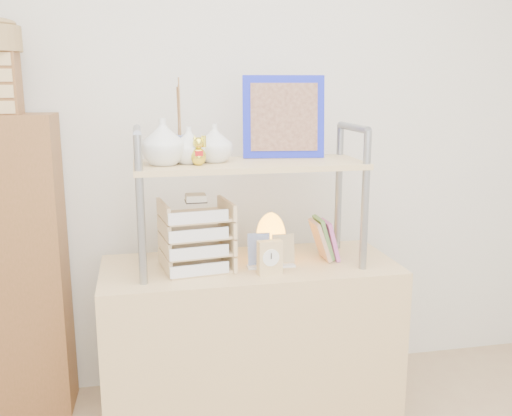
{
  "coord_description": "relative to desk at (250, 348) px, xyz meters",
  "views": [
    {
      "loc": [
        -0.43,
        -0.99,
        1.48
      ],
      "look_at": [
        0.03,
        1.2,
        0.98
      ],
      "focal_mm": 40.0,
      "sensor_mm": 36.0,
      "label": 1
    }
  ],
  "objects": [
    {
      "name": "hutch",
      "position": [
        -0.09,
        0.01,
        0.82
      ],
      "size": [
        0.9,
        0.34,
        0.76
      ],
      "color": "gray",
      "rests_on": "desk"
    },
    {
      "name": "salt_lamp",
      "position": [
        0.1,
        0.03,
        0.48
      ],
      "size": [
        0.13,
        0.13,
        0.2
      ],
      "color": "brown",
      "rests_on": "desk"
    },
    {
      "name": "desk",
      "position": [
        0.0,
        0.0,
        0.0
      ],
      "size": [
        1.2,
        0.5,
        0.75
      ],
      "primitive_type": "cube",
      "color": "tan",
      "rests_on": "ground"
    },
    {
      "name": "letter_tray",
      "position": [
        -0.22,
        -0.02,
        0.5
      ],
      "size": [
        0.28,
        0.27,
        0.3
      ],
      "color": "#D9B482",
      "rests_on": "desk"
    },
    {
      "name": "postcard_stand",
      "position": [
        0.08,
        -0.05,
        0.41
      ],
      "size": [
        0.2,
        0.06,
        0.14
      ],
      "color": "white",
      "rests_on": "desk"
    },
    {
      "name": "desk_clock",
      "position": [
        0.05,
        -0.14,
        0.44
      ],
      "size": [
        0.1,
        0.05,
        0.13
      ],
      "color": "tan",
      "rests_on": "desk"
    },
    {
      "name": "cabinet",
      "position": [
        -0.99,
        0.37,
        0.3
      ],
      "size": [
        0.46,
        0.26,
        1.35
      ],
      "primitive_type": "cube",
      "rotation": [
        0.0,
        0.0,
        -0.04
      ],
      "color": "brown",
      "rests_on": "ground"
    }
  ]
}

